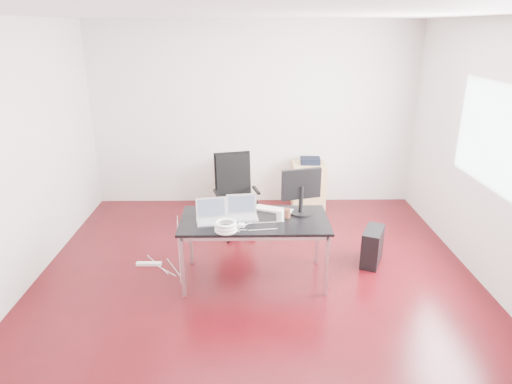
{
  "coord_description": "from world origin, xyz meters",
  "views": [
    {
      "loc": [
        -0.08,
        -4.52,
        2.69
      ],
      "look_at": [
        0.0,
        0.55,
        0.85
      ],
      "focal_mm": 32.0,
      "sensor_mm": 36.0,
      "label": 1
    }
  ],
  "objects_px": {
    "pc_tower": "(372,246)",
    "office_chair": "(235,191)",
    "desk": "(254,224)",
    "filing_cabinet_left": "(233,186)",
    "filing_cabinet_right": "(308,185)"
  },
  "relations": [
    {
      "from": "office_chair",
      "to": "pc_tower",
      "type": "relative_size",
      "value": 2.4
    },
    {
      "from": "pc_tower",
      "to": "office_chair",
      "type": "bearing_deg",
      "value": 175.38
    },
    {
      "from": "filing_cabinet_right",
      "to": "office_chair",
      "type": "bearing_deg",
      "value": -139.56
    },
    {
      "from": "desk",
      "to": "office_chair",
      "type": "relative_size",
      "value": 1.48
    },
    {
      "from": "office_chair",
      "to": "filing_cabinet_right",
      "type": "distance_m",
      "value": 1.49
    },
    {
      "from": "office_chair",
      "to": "filing_cabinet_right",
      "type": "height_order",
      "value": "office_chair"
    },
    {
      "from": "desk",
      "to": "pc_tower",
      "type": "bearing_deg",
      "value": 13.45
    },
    {
      "from": "filing_cabinet_right",
      "to": "filing_cabinet_left",
      "type": "bearing_deg",
      "value": 180.0
    },
    {
      "from": "pc_tower",
      "to": "filing_cabinet_left",
      "type": "bearing_deg",
      "value": 157.14
    },
    {
      "from": "office_chair",
      "to": "filing_cabinet_right",
      "type": "bearing_deg",
      "value": 26.68
    },
    {
      "from": "desk",
      "to": "pc_tower",
      "type": "height_order",
      "value": "desk"
    },
    {
      "from": "filing_cabinet_left",
      "to": "desk",
      "type": "bearing_deg",
      "value": -81.94
    },
    {
      "from": "filing_cabinet_right",
      "to": "pc_tower",
      "type": "xyz_separation_m",
      "value": [
        0.54,
        -1.87,
        -0.13
      ]
    },
    {
      "from": "filing_cabinet_left",
      "to": "filing_cabinet_right",
      "type": "relative_size",
      "value": 1.0
    },
    {
      "from": "desk",
      "to": "pc_tower",
      "type": "relative_size",
      "value": 3.56
    }
  ]
}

